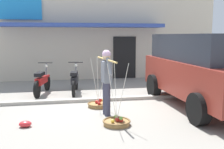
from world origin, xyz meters
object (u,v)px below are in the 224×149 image
fruit_basket_left_side (117,122)px  fruit_basket_right_side (99,104)px  parked_truck (203,68)px  fruit_vendor (106,78)px  motorcycle_nearest_shop (42,82)px  plastic_litter_bag (25,124)px  motorcycle_second_in_row (75,81)px

fruit_basket_left_side → fruit_basket_right_side: same height
fruit_basket_right_side → parked_truck: (2.98, -0.48, 1.05)m
fruit_vendor → fruit_basket_left_side: bearing=-83.3°
motorcycle_nearest_shop → plastic_litter_bag: (-0.15, -3.43, -0.38)m
motorcycle_nearest_shop → motorcycle_second_in_row: same height
fruit_basket_right_side → fruit_basket_left_side: bearing=-83.4°
fruit_vendor → plastic_litter_bag: (-1.97, -0.57, -0.91)m
fruit_basket_left_side → fruit_vendor: bearing=96.7°
fruit_basket_right_side → parked_truck: bearing=-9.2°
fruit_vendor → plastic_litter_bag: fruit_vendor is taller
fruit_vendor → motorcycle_second_in_row: bearing=103.5°
fruit_vendor → motorcycle_nearest_shop: bearing=122.5°
fruit_vendor → fruit_basket_right_side: bearing=96.5°
fruit_basket_left_side → plastic_litter_bag: 2.08m
fruit_vendor → motorcycle_second_in_row: fruit_vendor is taller
motorcycle_nearest_shop → plastic_litter_bag: 3.45m
motorcycle_nearest_shop → motorcycle_second_in_row: 1.14m
fruit_basket_right_side → fruit_vendor: bearing=-83.5°
motorcycle_nearest_shop → parked_truck: size_ratio=0.37×
fruit_basket_left_side → fruit_basket_right_side: bearing=96.6°
fruit_basket_right_side → motorcycle_nearest_shop: 2.68m
fruit_vendor → fruit_basket_left_side: 1.23m
fruit_basket_left_side → motorcycle_nearest_shop: (-1.92, 3.68, 0.38)m
fruit_basket_left_side → parked_truck: bearing=23.0°
parked_truck → fruit_basket_left_side: bearing=-157.0°
motorcycle_nearest_shop → fruit_basket_left_side: bearing=-62.5°
motorcycle_nearest_shop → motorcycle_second_in_row: bearing=-2.2°
fruit_basket_right_side → plastic_litter_bag: fruit_basket_right_side is taller
fruit_basket_right_side → parked_truck: 3.19m
fruit_basket_left_side → motorcycle_second_in_row: 3.74m
fruit_basket_right_side → plastic_litter_bag: bearing=-143.2°
fruit_basket_right_side → motorcycle_second_in_row: size_ratio=0.80×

